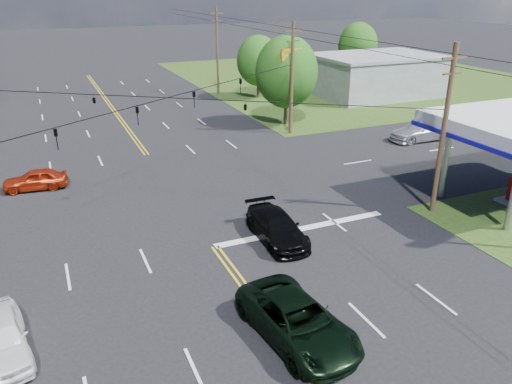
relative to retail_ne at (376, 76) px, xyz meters
name	(u,v)px	position (x,y,z in m)	size (l,w,h in m)	color
ground	(174,191)	(-30.00, -20.00, -2.20)	(280.00, 280.00, 0.00)	black
grass_ne	(353,76)	(5.00, 12.00, -2.20)	(46.00, 48.00, 0.03)	#263F14
stop_bar	(302,229)	(-25.00, -28.00, -2.20)	(10.00, 0.50, 0.02)	silver
retail_ne	(376,76)	(0.00, 0.00, 0.00)	(14.00, 10.00, 4.40)	slate
pole_se	(444,129)	(-17.00, -29.00, 2.72)	(1.60, 0.28, 9.50)	#442D1D
pole_ne	(292,77)	(-17.00, -11.00, 2.72)	(1.60, 0.28, 9.50)	#442D1D
pole_right_far	(217,50)	(-17.00, 8.00, 2.97)	(1.60, 0.28, 10.00)	#442D1D
span_wire_signals	(167,98)	(-30.00, -20.00, 3.80)	(26.00, 18.00, 1.13)	black
power_lines	(173,57)	(-30.00, -22.00, 6.40)	(26.04, 100.00, 0.64)	black
tree_right_a	(286,72)	(-16.00, -8.00, 2.67)	(5.70, 5.70, 8.18)	#442D1D
tree_right_b	(258,61)	(-13.50, 4.00, 2.02)	(4.94, 4.94, 7.09)	#442D1D
tree_far_r	(358,46)	(4.00, 10.00, 2.34)	(5.32, 5.32, 7.63)	#442D1D
pickup_dkgreen	(297,321)	(-29.50, -35.86, -1.42)	(2.59, 5.61, 1.56)	black
suv_black	(277,227)	(-26.80, -28.53, -1.48)	(2.01, 4.94, 1.43)	black
pickup_white	(0,338)	(-39.50, -32.49, -1.46)	(1.75, 4.36, 1.48)	white
sedan_red	(35,179)	(-38.00, -16.13, -1.53)	(1.58, 3.93, 1.34)	#9A220B
sedan_far	(421,131)	(-7.86, -17.24, -1.39)	(2.27, 5.58, 1.62)	silver
polesign_ne	(291,68)	(-16.59, -10.00, 3.36)	(2.01, 0.43, 7.27)	#A5A5AA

